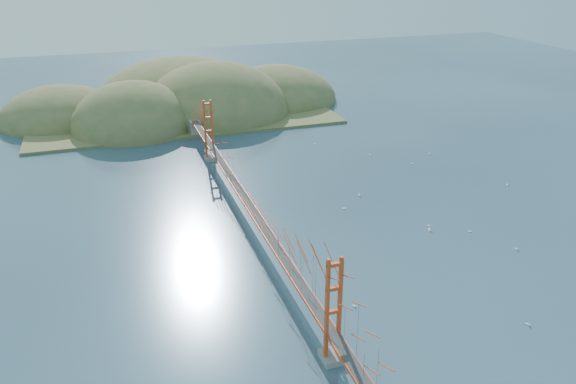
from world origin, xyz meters
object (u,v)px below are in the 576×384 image
object	(u,v)px
sailboat_0	(359,195)
sailboat_1	(429,225)
sailboat_2	(470,231)
bridge	(250,183)

from	to	relation	value
sailboat_0	sailboat_1	xyz separation A→B (m)	(4.99, -13.28, -0.00)
sailboat_0	sailboat_1	size ratio (longest dim) A/B	1.05
sailboat_1	sailboat_2	bearing A→B (deg)	-37.71
sailboat_1	sailboat_2	distance (m)	5.76
bridge	sailboat_0	world-z (taller)	bridge
bridge	sailboat_2	bearing A→B (deg)	-21.11
bridge	sailboat_2	world-z (taller)	bridge
bridge	sailboat_0	xyz separation A→B (m)	(19.91, 5.44, -6.86)
sailboat_1	sailboat_0	bearing A→B (deg)	110.59
bridge	sailboat_1	size ratio (longest dim) A/B	153.51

